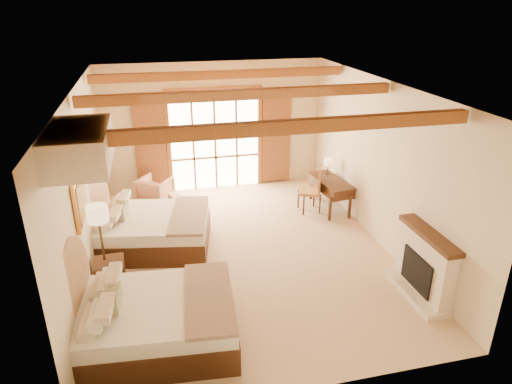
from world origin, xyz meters
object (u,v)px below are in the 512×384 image
object	(u,v)px
desk	(330,193)
bed_near	(144,318)
bed_far	(143,227)
nightstand	(111,276)
armchair	(155,190)

from	to	relation	value
desk	bed_near	bearing A→B (deg)	-146.13
bed_far	desk	size ratio (longest dim) A/B	1.82
nightstand	bed_near	bearing A→B (deg)	-72.01
nightstand	armchair	world-z (taller)	armchair
bed_near	desk	distance (m)	5.64
bed_near	desk	xyz separation A→B (m)	(4.27, 3.69, -0.07)
bed_near	nightstand	world-z (taller)	bed_near
bed_far	nightstand	size ratio (longest dim) A/B	4.38
desk	bed_far	bearing A→B (deg)	-175.42
armchair	desk	distance (m)	4.15
desk	armchair	bearing A→B (deg)	155.64
bed_far	nightstand	distance (m)	1.48
nightstand	desk	xyz separation A→B (m)	(4.81, 2.24, 0.09)
bed_near	nightstand	xyz separation A→B (m)	(-0.54, 1.45, -0.16)
bed_near	bed_far	bearing A→B (deg)	94.80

